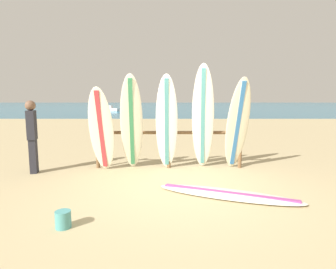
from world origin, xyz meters
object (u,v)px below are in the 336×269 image
Objects in this scene: surfboard_leaning_left at (131,124)px; surfboard_leaning_center at (202,119)px; surfboard_leaning_center_right at (236,125)px; surfboard_rack at (168,140)px; beachgoer_standing at (31,134)px; surfboard_leaning_center_left at (166,124)px; small_boat_offshore at (108,109)px; sand_bucket at (62,220)px; surfboard_leaning_far_left at (100,130)px; surfboard_lying_on_sand at (227,194)px.

surfboard_leaning_left is 1.66m from surfboard_leaning_center.
surfboard_leaning_center is at bearing 177.63° from surfboard_leaning_center_right.
beachgoer_standing is (-3.10, -0.48, 0.23)m from surfboard_rack.
surfboard_leaning_center_left is at bearing -175.50° from surfboard_leaning_center.
surfboard_rack is at bearing -75.35° from small_boat_offshore.
surfboard_rack is at bearing 161.58° from surfboard_leaning_center.
surfboard_leaning_center_left is 9.75× the size of sand_bucket.
surfboard_leaning_center is at bearing 4.50° from surfboard_leaning_center_left.
surfboard_leaning_center_left is at bearing 3.20° from surfboard_leaning_left.
surfboard_leaning_far_left is at bearing 92.76° from sand_bucket.
surfboard_leaning_center_left reaches higher than surfboard_leaning_left.
beachgoer_standing is 3.30m from sand_bucket.
beachgoer_standing is (-3.89, -0.22, -0.32)m from surfboard_leaning_center.
surfboard_leaning_center_left is (-0.05, -0.33, 0.43)m from surfboard_rack.
surfboard_rack is 31.52m from small_boat_offshore.
surfboard_leaning_left is 31.69m from small_boat_offshore.
surfboard_leaning_center is (2.34, 0.13, 0.25)m from surfboard_leaning_far_left.
surfboard_leaning_center_left is at bearing 64.67° from sand_bucket.
sand_bucket is (0.14, -2.82, -0.87)m from surfboard_leaning_far_left.
sand_bucket is at bearing -115.33° from surfboard_leaning_center_left.
surfboard_leaning_center_left reaches higher than small_boat_offshore.
beachgoer_standing is at bearing 121.71° from sand_bucket.
beachgoer_standing is (-1.55, -0.09, -0.07)m from surfboard_leaning_far_left.
surfboard_leaning_left is 2.45m from surfboard_leaning_center_right.
surfboard_leaning_center_left is 1.35× the size of beachgoer_standing.
surfboard_leaning_left is at bearing 78.90° from sand_bucket.
surfboard_lying_on_sand is at bearing -82.28° from surfboard_leaning_center.
surfboard_leaning_center reaches higher than surfboard_leaning_center_right.
surfboard_lying_on_sand is at bearing 26.17° from sand_bucket.
sand_bucket is at bearing -126.82° from surfboard_leaning_center.
small_boat_offshore is at bearing 105.90° from surfboard_leaning_center.
surfboard_rack reaches higher than small_boat_offshore.
sand_bucket is (-1.36, -2.88, -1.01)m from surfboard_leaning_center_left.
surfboard_lying_on_sand is (1.89, -1.64, -1.08)m from surfboard_leaning_left.
surfboard_leaning_center is 10.72× the size of sand_bucket.
sand_bucket is at bearing -58.29° from beachgoer_standing.
surfboard_rack is 2.35m from surfboard_lying_on_sand.
surfboard_leaning_center is 0.81m from surfboard_leaning_center_right.
surfboard_leaning_left is 0.87× the size of surfboard_lying_on_sand.
beachgoer_standing is (-4.13, 1.53, 0.88)m from surfboard_lying_on_sand.
sand_bucket is at bearing -101.10° from surfboard_leaning_left.
sand_bucket is at bearing -135.88° from surfboard_leaning_center_right.
small_boat_offshore is at bearing 101.74° from surfboard_leaning_far_left.
surfboard_leaning_far_left is 0.80× the size of surfboard_leaning_center.
surfboard_leaning_center reaches higher than surfboard_rack.
surfboard_leaning_center_right is (1.59, -0.30, 0.40)m from surfboard_rack.
surfboard_leaning_far_left is at bearing -178.22° from surfboard_leaning_center_right.
surfboard_leaning_left is at bearing 1.60° from surfboard_leaning_far_left.
surfboard_rack is 1.65× the size of surfboard_leaning_center_right.
surfboard_rack is 0.55m from surfboard_leaning_center_left.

